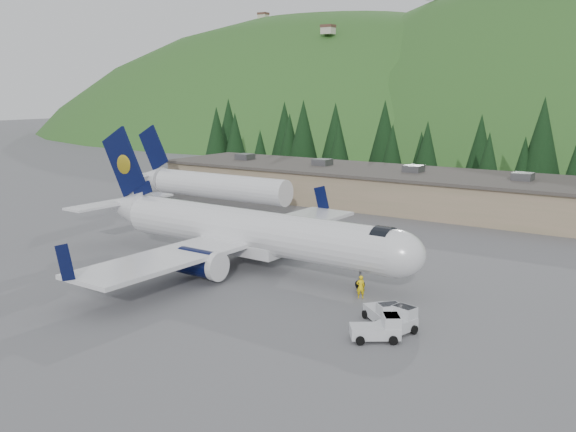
{
  "coord_description": "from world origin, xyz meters",
  "views": [
    {
      "loc": [
        35.31,
        -46.89,
        16.47
      ],
      "look_at": [
        0.0,
        6.0,
        4.0
      ],
      "focal_mm": 40.0,
      "sensor_mm": 36.0,
      "label": 1
    }
  ],
  "objects_px": {
    "airliner": "(243,231)",
    "baggage_tug_c": "(397,322)",
    "second_airliner": "(205,184)",
    "baggage_tug_b": "(384,313)",
    "ramp_worker": "(361,287)",
    "terminal_building": "(381,187)",
    "baggage_tug_a": "(380,329)"
  },
  "relations": [
    {
      "from": "airliner",
      "to": "baggage_tug_c",
      "type": "height_order",
      "value": "airliner"
    },
    {
      "from": "second_airliner",
      "to": "baggage_tug_a",
      "type": "relative_size",
      "value": 7.58
    },
    {
      "from": "airliner",
      "to": "baggage_tug_b",
      "type": "distance_m",
      "value": 19.3
    },
    {
      "from": "ramp_worker",
      "to": "baggage_tug_b",
      "type": "bearing_deg",
      "value": 99.34
    },
    {
      "from": "second_airliner",
      "to": "ramp_worker",
      "type": "relative_size",
      "value": 14.43
    },
    {
      "from": "baggage_tug_b",
      "to": "airliner",
      "type": "bearing_deg",
      "value": -161.01
    },
    {
      "from": "ramp_worker",
      "to": "terminal_building",
      "type": "bearing_deg",
      "value": -101.12
    },
    {
      "from": "baggage_tug_c",
      "to": "terminal_building",
      "type": "height_order",
      "value": "terminal_building"
    },
    {
      "from": "second_airliner",
      "to": "ramp_worker",
      "type": "xyz_separation_m",
      "value": [
        37.62,
        -24.49,
        -2.37
      ]
    },
    {
      "from": "baggage_tug_a",
      "to": "terminal_building",
      "type": "xyz_separation_m",
      "value": [
        -22.85,
        47.65,
        1.84
      ]
    },
    {
      "from": "baggage_tug_a",
      "to": "terminal_building",
      "type": "relative_size",
      "value": 0.05
    },
    {
      "from": "baggage_tug_b",
      "to": "ramp_worker",
      "type": "height_order",
      "value": "ramp_worker"
    },
    {
      "from": "baggage_tug_a",
      "to": "baggage_tug_b",
      "type": "xyz_separation_m",
      "value": [
        -1.06,
        2.96,
        0.0
      ]
    },
    {
      "from": "baggage_tug_b",
      "to": "ramp_worker",
      "type": "distance_m",
      "value": 5.86
    },
    {
      "from": "terminal_building",
      "to": "ramp_worker",
      "type": "relative_size",
      "value": 37.25
    },
    {
      "from": "airliner",
      "to": "second_airliner",
      "type": "distance_m",
      "value": 32.39
    },
    {
      "from": "airliner",
      "to": "terminal_building",
      "type": "height_order",
      "value": "airliner"
    },
    {
      "from": "airliner",
      "to": "terminal_building",
      "type": "relative_size",
      "value": 0.54
    },
    {
      "from": "terminal_building",
      "to": "ramp_worker",
      "type": "distance_m",
      "value": 44.22
    },
    {
      "from": "airliner",
      "to": "terminal_building",
      "type": "xyz_separation_m",
      "value": [
        -3.89,
        37.97,
        -0.77
      ]
    },
    {
      "from": "second_airliner",
      "to": "terminal_building",
      "type": "distance_m",
      "value": 25.55
    },
    {
      "from": "baggage_tug_a",
      "to": "baggage_tug_b",
      "type": "height_order",
      "value": "baggage_tug_b"
    },
    {
      "from": "airliner",
      "to": "baggage_tug_a",
      "type": "bearing_deg",
      "value": -25.43
    },
    {
      "from": "second_airliner",
      "to": "baggage_tug_b",
      "type": "relative_size",
      "value": 7.68
    },
    {
      "from": "baggage_tug_b",
      "to": "terminal_building",
      "type": "bearing_deg",
      "value": 155.58
    },
    {
      "from": "airliner",
      "to": "baggage_tug_c",
      "type": "bearing_deg",
      "value": -20.63
    },
    {
      "from": "baggage_tug_b",
      "to": "baggage_tug_c",
      "type": "xyz_separation_m",
      "value": [
        1.54,
        -1.23,
        0.01
      ]
    },
    {
      "from": "second_airliner",
      "to": "baggage_tug_a",
      "type": "xyz_separation_m",
      "value": [
        42.76,
        -31.65,
        -2.54
      ]
    },
    {
      "from": "second_airliner",
      "to": "terminal_building",
      "type": "relative_size",
      "value": 0.39
    },
    {
      "from": "baggage_tug_a",
      "to": "baggage_tug_b",
      "type": "distance_m",
      "value": 3.14
    },
    {
      "from": "baggage_tug_a",
      "to": "ramp_worker",
      "type": "xyz_separation_m",
      "value": [
        -5.14,
        7.17,
        0.17
      ]
    },
    {
      "from": "airliner",
      "to": "baggage_tug_b",
      "type": "xyz_separation_m",
      "value": [
        17.9,
        -6.73,
        -2.61
      ]
    }
  ]
}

